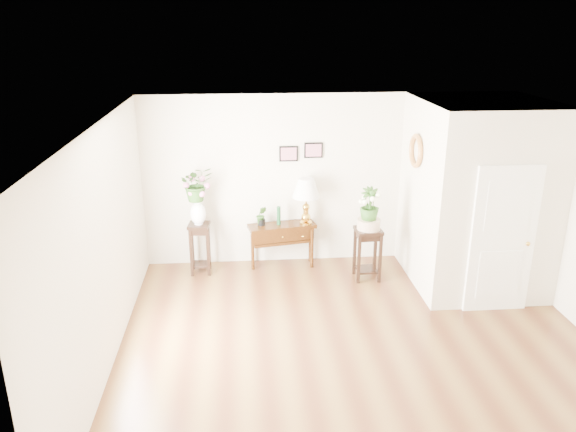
{
  "coord_description": "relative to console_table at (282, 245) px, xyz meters",
  "views": [
    {
      "loc": [
        -1.41,
        -6.02,
        3.9
      ],
      "look_at": [
        -0.78,
        1.3,
        1.3
      ],
      "focal_mm": 35.0,
      "sensor_mm": 36.0,
      "label": 1
    }
  ],
  "objects": [
    {
      "name": "partition",
      "position": [
        2.88,
        -0.74,
        1.04
      ],
      "size": [
        1.8,
        1.95,
        2.8
      ],
      "primitive_type": "cube",
      "color": "beige",
      "rests_on": "floor"
    },
    {
      "name": "wall_back",
      "position": [
        0.78,
        0.23,
        1.04
      ],
      "size": [
        6.0,
        0.02,
        2.8
      ],
      "primitive_type": "cube",
      "color": "beige",
      "rests_on": "ground"
    },
    {
      "name": "art_print_left",
      "position": [
        0.13,
        0.21,
        1.49
      ],
      "size": [
        0.3,
        0.02,
        0.25
      ],
      "primitive_type": "cube",
      "color": "black",
      "rests_on": "wall_back"
    },
    {
      "name": "wall_left",
      "position": [
        -2.22,
        -2.52,
        1.04
      ],
      "size": [
        0.02,
        5.5,
        2.8
      ],
      "primitive_type": "cube",
      "color": "beige",
      "rests_on": "ground"
    },
    {
      "name": "lily_arrangement",
      "position": [
        -1.33,
        -0.16,
        1.15
      ],
      "size": [
        0.59,
        0.55,
        0.55
      ],
      "primitive_type": "imported",
      "rotation": [
        0.0,
        0.0,
        0.27
      ],
      "color": "#265119",
      "rests_on": "porcelain_vase"
    },
    {
      "name": "plant_stand_b",
      "position": [
        1.3,
        -0.59,
        0.05
      ],
      "size": [
        0.41,
        0.41,
        0.83
      ],
      "primitive_type": "cube",
      "rotation": [
        0.0,
        0.0,
        0.06
      ],
      "color": "black",
      "rests_on": "floor"
    },
    {
      "name": "ceiling",
      "position": [
        0.78,
        -2.52,
        2.44
      ],
      "size": [
        6.0,
        5.5,
        0.02
      ],
      "primitive_type": "cube",
      "color": "white",
      "rests_on": "ground"
    },
    {
      "name": "console_table",
      "position": [
        0.0,
        0.0,
        0.0
      ],
      "size": [
        1.14,
        0.56,
        0.73
      ],
      "primitive_type": "cube",
      "rotation": [
        0.0,
        0.0,
        0.19
      ],
      "color": "black",
      "rests_on": "floor"
    },
    {
      "name": "table_lamp",
      "position": [
        0.39,
        0.0,
        0.71
      ],
      "size": [
        0.56,
        0.56,
        0.77
      ],
      "primitive_type": "cube",
      "rotation": [
        0.0,
        0.0,
        -0.33
      ],
      "color": "gold",
      "rests_on": "console_table"
    },
    {
      "name": "green_vase",
      "position": [
        -0.05,
        0.0,
        0.53
      ],
      "size": [
        0.08,
        0.08,
        0.31
      ],
      "primitive_type": "cylinder",
      "rotation": [
        0.0,
        0.0,
        0.33
      ],
      "color": "#113C1D",
      "rests_on": "console_table"
    },
    {
      "name": "porcelain_vase",
      "position": [
        -1.33,
        -0.16,
        0.7
      ],
      "size": [
        0.3,
        0.3,
        0.43
      ],
      "primitive_type": null,
      "rotation": [
        0.0,
        0.0,
        -0.24
      ],
      "color": "white",
      "rests_on": "plant_stand_a"
    },
    {
      "name": "ceramic_bowl",
      "position": [
        1.3,
        -0.59,
        0.55
      ],
      "size": [
        0.4,
        0.4,
        0.16
      ],
      "primitive_type": "cylinder",
      "rotation": [
        0.0,
        0.0,
        0.11
      ],
      "color": "#C5B09C",
      "rests_on": "plant_stand_b"
    },
    {
      "name": "wall_ornament",
      "position": [
        1.94,
        -0.62,
        1.69
      ],
      "size": [
        0.07,
        0.51,
        0.51
      ],
      "primitive_type": "torus",
      "rotation": [
        0.0,
        1.57,
        0.0
      ],
      "color": "#B06F34",
      "rests_on": "partition"
    },
    {
      "name": "potted_plant",
      "position": [
        -0.33,
        0.0,
        0.52
      ],
      "size": [
        0.17,
        0.14,
        0.3
      ],
      "primitive_type": "imported",
      "rotation": [
        0.0,
        0.0,
        -0.02
      ],
      "color": "#265119",
      "rests_on": "console_table"
    },
    {
      "name": "door",
      "position": [
        2.88,
        -1.74,
        0.69
      ],
      "size": [
        0.9,
        0.05,
        2.1
      ],
      "primitive_type": "cube",
      "color": "white",
      "rests_on": "floor"
    },
    {
      "name": "wall_front",
      "position": [
        0.78,
        -5.27,
        1.04
      ],
      "size": [
        6.0,
        0.02,
        2.8
      ],
      "primitive_type": "cube",
      "color": "beige",
      "rests_on": "ground"
    },
    {
      "name": "plant_stand_a",
      "position": [
        -1.33,
        -0.16,
        0.05
      ],
      "size": [
        0.35,
        0.35,
        0.84
      ],
      "primitive_type": "cube",
      "rotation": [
        0.0,
        0.0,
        -0.1
      ],
      "color": "black",
      "rests_on": "floor"
    },
    {
      "name": "narcissus",
      "position": [
        1.3,
        -0.59,
        0.86
      ],
      "size": [
        0.35,
        0.35,
        0.54
      ],
      "primitive_type": "imported",
      "rotation": [
        0.0,
        0.0,
        0.19
      ],
      "color": "#265119",
      "rests_on": "ceramic_bowl"
    },
    {
      "name": "floor",
      "position": [
        0.78,
        -2.52,
        -0.36
      ],
      "size": [
        6.0,
        5.5,
        0.02
      ],
      "primitive_type": "cube",
      "color": "brown",
      "rests_on": "ground"
    },
    {
      "name": "art_print_right",
      "position": [
        0.53,
        0.21,
        1.54
      ],
      "size": [
        0.3,
        0.02,
        0.25
      ],
      "primitive_type": "cube",
      "color": "black",
      "rests_on": "wall_back"
    }
  ]
}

